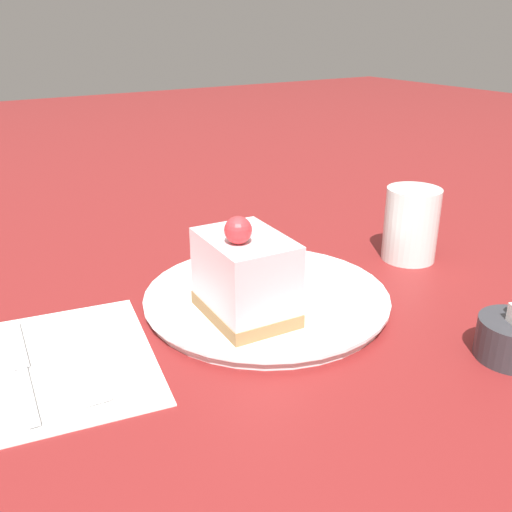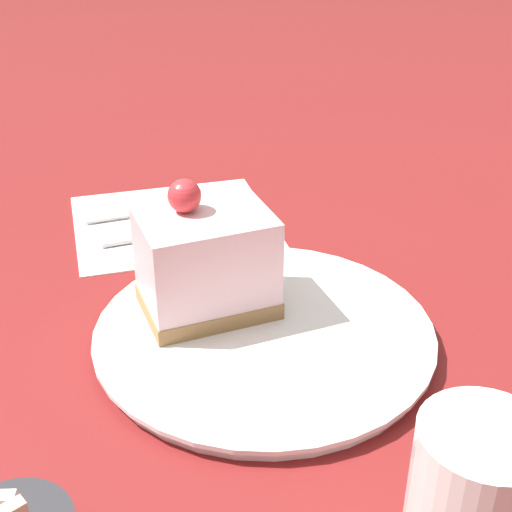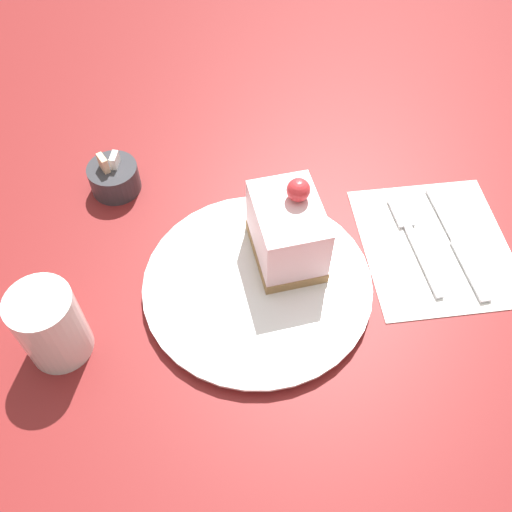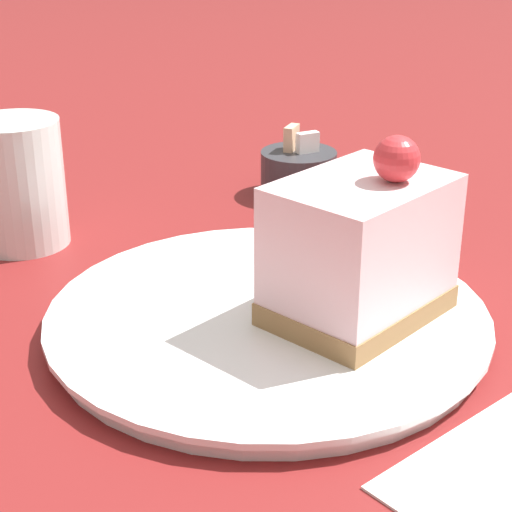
% 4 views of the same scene
% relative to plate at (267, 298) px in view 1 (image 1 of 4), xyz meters
% --- Properties ---
extents(ground_plane, '(4.00, 4.00, 0.00)m').
position_rel_plate_xyz_m(ground_plane, '(0.04, 0.03, -0.01)').
color(ground_plane, maroon).
extents(plate, '(0.28, 0.28, 0.01)m').
position_rel_plate_xyz_m(plate, '(0.00, 0.00, 0.00)').
color(plate, white).
rests_on(plate, ground_plane).
extents(cake_slice, '(0.08, 0.11, 0.11)m').
position_rel_plate_xyz_m(cake_slice, '(0.05, 0.03, 0.05)').
color(cake_slice, '#9E7547').
rests_on(cake_slice, plate).
extents(napkin, '(0.22, 0.24, 0.00)m').
position_rel_plate_xyz_m(napkin, '(0.24, -0.00, -0.01)').
color(napkin, white).
rests_on(napkin, ground_plane).
extents(fork, '(0.03, 0.16, 0.00)m').
position_rel_plate_xyz_m(fork, '(0.21, 0.02, -0.00)').
color(fork, silver).
rests_on(fork, napkin).
extents(knife, '(0.03, 0.18, 0.00)m').
position_rel_plate_xyz_m(knife, '(0.26, -0.03, -0.00)').
color(knife, silver).
rests_on(knife, napkin).
extents(drinking_glass, '(0.07, 0.07, 0.10)m').
position_rel_plate_xyz_m(drinking_glass, '(-0.23, -0.01, 0.04)').
color(drinking_glass, silver).
rests_on(drinking_glass, ground_plane).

